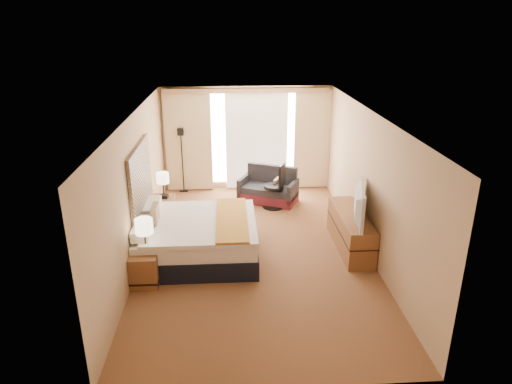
{
  "coord_description": "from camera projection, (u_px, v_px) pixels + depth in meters",
  "views": [
    {
      "loc": [
        -0.45,
        -7.72,
        4.12
      ],
      "look_at": [
        0.05,
        0.4,
        1.03
      ],
      "focal_mm": 32.0,
      "sensor_mm": 36.0,
      "label": 1
    }
  ],
  "objects": [
    {
      "name": "floor_lamp",
      "position": [
        181.0,
        147.0,
        11.27
      ],
      "size": [
        0.21,
        0.21,
        1.63
      ],
      "color": "black",
      "rests_on": "floor"
    },
    {
      "name": "media_dresser",
      "position": [
        351.0,
        231.0,
        8.67
      ],
      "size": [
        0.5,
        1.8,
        0.7
      ],
      "primitive_type": "cube",
      "color": "brown",
      "rests_on": "floor"
    },
    {
      "name": "window",
      "position": [
        256.0,
        138.0,
        11.47
      ],
      "size": [
        2.3,
        0.02,
        2.3
      ],
      "primitive_type": "cube",
      "color": "silver",
      "rests_on": "wall_back"
    },
    {
      "name": "telephone",
      "position": [
        164.0,
        196.0,
        9.7
      ],
      "size": [
        0.2,
        0.17,
        0.07
      ],
      "primitive_type": "cube",
      "rotation": [
        0.0,
        0.0,
        -0.11
      ],
      "color": "black",
      "rests_on": "nightstand_right"
    },
    {
      "name": "curtains",
      "position": [
        247.0,
        135.0,
        11.35
      ],
      "size": [
        4.12,
        0.19,
        2.56
      ],
      "color": "beige",
      "rests_on": "floor"
    },
    {
      "name": "wall_right",
      "position": [
        369.0,
        183.0,
        8.35
      ],
      "size": [
        0.02,
        7.0,
        2.6
      ],
      "primitive_type": "cube",
      "color": "tan",
      "rests_on": "ground"
    },
    {
      "name": "wall_front",
      "position": [
        273.0,
        296.0,
        4.96
      ],
      "size": [
        4.2,
        0.02,
        2.6
      ],
      "primitive_type": "cube",
      "color": "tan",
      "rests_on": "ground"
    },
    {
      "name": "loveseat",
      "position": [
        269.0,
        190.0,
        10.94
      ],
      "size": [
        1.51,
        1.21,
        0.84
      ],
      "rotation": [
        0.0,
        0.0,
        -0.44
      ],
      "color": "maroon",
      "rests_on": "floor"
    },
    {
      "name": "ceiling",
      "position": [
        255.0,
        114.0,
        7.77
      ],
      "size": [
        4.2,
        7.0,
        0.02
      ],
      "primitive_type": "cube",
      "color": "silver",
      "rests_on": "wall_back"
    },
    {
      "name": "television",
      "position": [
        355.0,
        204.0,
        8.14
      ],
      "size": [
        0.44,
        1.16,
        0.67
      ],
      "primitive_type": "imported",
      "rotation": [
        0.0,
        0.0,
        1.32
      ],
      "color": "black",
      "rests_on": "media_dresser"
    },
    {
      "name": "headboard",
      "position": [
        141.0,
        186.0,
        8.3
      ],
      "size": [
        0.06,
        1.85,
        1.5
      ],
      "primitive_type": "cube",
      "color": "black",
      "rests_on": "wall_left"
    },
    {
      "name": "lamp_right",
      "position": [
        163.0,
        178.0,
        9.59
      ],
      "size": [
        0.26,
        0.26,
        0.55
      ],
      "color": "black",
      "rests_on": "nightstand_right"
    },
    {
      "name": "desk_chair",
      "position": [
        276.0,
        188.0,
        10.5
      ],
      "size": [
        0.53,
        0.53,
        1.06
      ],
      "rotation": [
        0.0,
        0.0,
        -0.36
      ],
      "color": "black",
      "rests_on": "floor"
    },
    {
      "name": "nightstand_left",
      "position": [
        145.0,
        268.0,
        7.51
      ],
      "size": [
        0.45,
        0.52,
        0.55
      ],
      "primitive_type": "cube",
      "color": "brown",
      "rests_on": "floor"
    },
    {
      "name": "lamp_left",
      "position": [
        144.0,
        227.0,
        7.27
      ],
      "size": [
        0.29,
        0.29,
        0.6
      ],
      "color": "black",
      "rests_on": "nightstand_left"
    },
    {
      "name": "bed",
      "position": [
        197.0,
        238.0,
        8.33
      ],
      "size": [
        2.13,
        1.94,
        1.03
      ],
      "color": "black",
      "rests_on": "floor"
    },
    {
      "name": "nightstand_right",
      "position": [
        164.0,
        209.0,
        9.84
      ],
      "size": [
        0.45,
        0.52,
        0.55
      ],
      "primitive_type": "cube",
      "color": "brown",
      "rests_on": "floor"
    },
    {
      "name": "wall_back",
      "position": [
        246.0,
        138.0,
        11.49
      ],
      "size": [
        4.2,
        0.02,
        2.6
      ],
      "primitive_type": "cube",
      "color": "tan",
      "rests_on": "ground"
    },
    {
      "name": "tissue_box",
      "position": [
        144.0,
        246.0,
        7.52
      ],
      "size": [
        0.17,
        0.17,
        0.12
      ],
      "primitive_type": "cube",
      "rotation": [
        0.0,
        0.0,
        0.34
      ],
      "color": "#93B5E3",
      "rests_on": "nightstand_left"
    },
    {
      "name": "wall_left",
      "position": [
        137.0,
        188.0,
        8.11
      ],
      "size": [
        0.02,
        7.0,
        2.6
      ],
      "primitive_type": "cube",
      "color": "tan",
      "rests_on": "ground"
    },
    {
      "name": "floor",
      "position": [
        255.0,
        250.0,
        8.69
      ],
      "size": [
        4.2,
        7.0,
        0.02
      ],
      "primitive_type": "cube",
      "color": "maroon",
      "rests_on": "ground"
    }
  ]
}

